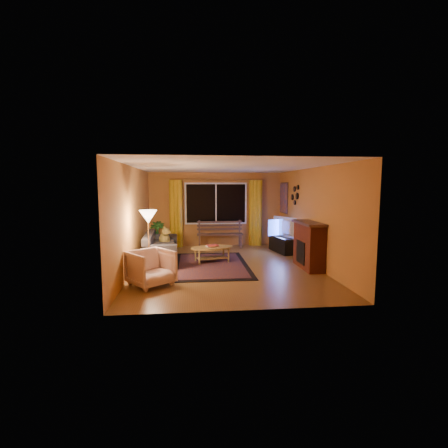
{
  "coord_description": "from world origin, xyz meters",
  "views": [
    {
      "loc": [
        -0.87,
        -8.06,
        2.02
      ],
      "look_at": [
        0.0,
        0.3,
        1.05
      ],
      "focal_mm": 26.0,
      "sensor_mm": 36.0,
      "label": 1
    }
  ],
  "objects": [
    {
      "name": "tv_console",
      "position": [
        1.94,
        1.59,
        0.24
      ],
      "size": [
        0.57,
        1.19,
        0.48
      ],
      "primitive_type": "cube",
      "rotation": [
        0.0,
        0.0,
        0.17
      ],
      "color": "black",
      "rests_on": "ground"
    },
    {
      "name": "floor_lamp",
      "position": [
        -1.82,
        -0.69,
        0.75
      ],
      "size": [
        0.31,
        0.31,
        1.5
      ],
      "primitive_type": "cylinder",
      "rotation": [
        0.0,
        0.0,
        0.3
      ],
      "color": "#BF8C3F",
      "rests_on": "ground"
    },
    {
      "name": "curtain_right",
      "position": [
        1.35,
        2.88,
        1.12
      ],
      "size": [
        0.36,
        0.36,
        2.24
      ],
      "primitive_type": "cylinder",
      "color": "gold",
      "rests_on": "ground"
    },
    {
      "name": "potted_plant",
      "position": [
        -1.97,
        2.66,
        0.44
      ],
      "size": [
        0.49,
        0.49,
        0.88
      ],
      "primitive_type": "imported",
      "rotation": [
        0.0,
        0.0,
        -0.0
      ],
      "color": "#235B1E",
      "rests_on": "ground"
    },
    {
      "name": "rug",
      "position": [
        -0.36,
        0.13,
        0.01
      ],
      "size": [
        1.91,
        3.0,
        0.02
      ],
      "primitive_type": "cube",
      "rotation": [
        0.0,
        0.0,
        -0.01
      ],
      "color": "#632910",
      "rests_on": "ground"
    },
    {
      "name": "sofa",
      "position": [
        -1.66,
        0.6,
        0.39
      ],
      "size": [
        0.91,
        1.97,
        0.78
      ],
      "primitive_type": "cube",
      "rotation": [
        0.0,
        0.0,
        0.04
      ],
      "color": "#262427",
      "rests_on": "ground"
    },
    {
      "name": "window",
      "position": [
        0.0,
        2.94,
        1.45
      ],
      "size": [
        2.0,
        0.02,
        1.3
      ],
      "primitive_type": "cube",
      "color": "black",
      "rests_on": "wall_back"
    },
    {
      "name": "wall_back",
      "position": [
        0.0,
        3.01,
        1.25
      ],
      "size": [
        4.5,
        0.02,
        2.5
      ],
      "primitive_type": "cube",
      "color": "#C47F39",
      "rests_on": "ground"
    },
    {
      "name": "armchair",
      "position": [
        -1.69,
        -1.47,
        0.4
      ],
      "size": [
        1.07,
        1.06,
        0.81
      ],
      "primitive_type": "imported",
      "rotation": [
        0.0,
        0.0,
        0.66
      ],
      "color": "beige",
      "rests_on": "ground"
    },
    {
      "name": "wall_right",
      "position": [
        2.26,
        0.0,
        1.25
      ],
      "size": [
        0.02,
        6.0,
        2.5
      ],
      "primitive_type": "cube",
      "color": "#C47F39",
      "rests_on": "ground"
    },
    {
      "name": "mirror_cluster",
      "position": [
        2.21,
        1.3,
        1.8
      ],
      "size": [
        0.06,
        0.6,
        0.56
      ],
      "primitive_type": null,
      "color": "black",
      "rests_on": "wall_right"
    },
    {
      "name": "floor",
      "position": [
        0.0,
        0.0,
        -0.01
      ],
      "size": [
        4.5,
        6.0,
        0.02
      ],
      "primitive_type": "cube",
      "color": "brown",
      "rests_on": "ground"
    },
    {
      "name": "painting",
      "position": [
        2.22,
        2.45,
        1.65
      ],
      "size": [
        0.04,
        0.76,
        0.96
      ],
      "primitive_type": "cube",
      "color": "#C55A2F",
      "rests_on": "wall_right"
    },
    {
      "name": "dog",
      "position": [
        -1.61,
        1.04,
        0.65
      ],
      "size": [
        0.35,
        0.48,
        0.52
      ],
      "primitive_type": null,
      "rotation": [
        0.0,
        0.0,
        -0.01
      ],
      "color": "olive",
      "rests_on": "sofa"
    },
    {
      "name": "bench",
      "position": [
        0.1,
        2.53,
        0.23
      ],
      "size": [
        1.52,
        0.46,
        0.45
      ],
      "primitive_type": "cube",
      "rotation": [
        0.0,
        0.0,
        -0.01
      ],
      "color": "#402C24",
      "rests_on": "ground"
    },
    {
      "name": "coffee_table",
      "position": [
        -0.31,
        0.46,
        0.21
      ],
      "size": [
        1.38,
        1.38,
        0.42
      ],
      "primitive_type": "cylinder",
      "rotation": [
        0.0,
        0.0,
        0.23
      ],
      "color": "#A6833F",
      "rests_on": "ground"
    },
    {
      "name": "fireplace",
      "position": [
        2.05,
        -0.4,
        0.55
      ],
      "size": [
        0.4,
        1.2,
        1.1
      ],
      "primitive_type": "cube",
      "color": "maroon",
      "rests_on": "ground"
    },
    {
      "name": "curtain_rod",
      "position": [
        0.0,
        2.9,
        2.25
      ],
      "size": [
        3.2,
        0.03,
        0.03
      ],
      "primitive_type": "cylinder",
      "rotation": [
        0.0,
        1.57,
        0.0
      ],
      "color": "#BF8C3F",
      "rests_on": "wall_back"
    },
    {
      "name": "curtain_left",
      "position": [
        -1.35,
        2.88,
        1.12
      ],
      "size": [
        0.36,
        0.36,
        2.24
      ],
      "primitive_type": "cylinder",
      "color": "gold",
      "rests_on": "ground"
    },
    {
      "name": "ceiling",
      "position": [
        0.0,
        0.0,
        2.51
      ],
      "size": [
        4.5,
        6.0,
        0.02
      ],
      "primitive_type": "cube",
      "color": "white",
      "rests_on": "ground"
    },
    {
      "name": "television",
      "position": [
        1.94,
        1.59,
        0.78
      ],
      "size": [
        0.58,
        1.02,
        0.61
      ],
      "primitive_type": "imported",
      "rotation": [
        0.0,
        0.0,
        2.01
      ],
      "color": "black",
      "rests_on": "tv_console"
    },
    {
      "name": "wall_left",
      "position": [
        -2.26,
        0.0,
        1.25
      ],
      "size": [
        0.02,
        6.0,
        2.5
      ],
      "primitive_type": "cube",
      "color": "#C47F39",
      "rests_on": "ground"
    }
  ]
}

